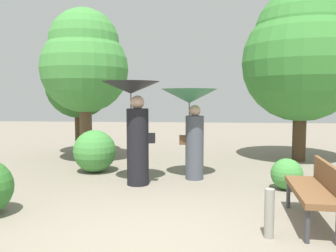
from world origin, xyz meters
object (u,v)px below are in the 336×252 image
object	(u,v)px
tree_near_left	(85,61)
tree_mid_left	(79,80)
person_left	(134,116)
park_bench	(317,187)
person_right	(191,113)
path_marker_post	(269,213)
tree_near_right	(302,54)

from	to	relation	value
tree_near_left	tree_mid_left	size ratio (longest dim) A/B	1.18
person_left	tree_mid_left	xyz separation A→B (m)	(-2.38, 3.60, 0.91)
tree_mid_left	park_bench	bearing A→B (deg)	-46.59
person_right	path_marker_post	bearing A→B (deg)	-158.71
tree_near_left	path_marker_post	size ratio (longest dim) A/B	6.65
person_left	park_bench	bearing A→B (deg)	-121.51
tree_near_right	park_bench	bearing A→B (deg)	-103.20
park_bench	path_marker_post	size ratio (longest dim) A/B	2.52
tree_near_left	tree_near_right	distance (m)	5.79
tree_mid_left	tree_near_right	bearing A→B (deg)	-6.20
park_bench	tree_mid_left	distance (m)	7.82
tree_near_right	person_right	bearing A→B (deg)	-140.99
person_right	park_bench	bearing A→B (deg)	-142.38
park_bench	path_marker_post	bearing A→B (deg)	-49.56
person_left	park_bench	distance (m)	3.55
tree_near_right	tree_mid_left	distance (m)	6.44
tree_near_left	path_marker_post	world-z (taller)	tree_near_left
park_bench	tree_mid_left	world-z (taller)	tree_mid_left
person_left	park_bench	xyz separation A→B (m)	(2.86, -1.93, -0.86)
park_bench	tree_near_right	bearing A→B (deg)	171.94
person_right	tree_mid_left	distance (m)	4.70
park_bench	person_right	bearing A→B (deg)	-139.79
tree_near_right	path_marker_post	bearing A→B (deg)	-109.20
tree_near_left	person_right	bearing A→B (deg)	-31.79
tree_near_left	tree_near_right	size ratio (longest dim) A/B	0.88
tree_near_right	path_marker_post	distance (m)	6.24
tree_near_left	park_bench	bearing A→B (deg)	-42.78
tree_near_left	tree_mid_left	bearing A→B (deg)	116.08
tree_mid_left	tree_near_left	bearing A→B (deg)	-63.92
tree_near_right	tree_mid_left	xyz separation A→B (m)	(-6.37, 0.69, -0.61)
person_right	tree_mid_left	bearing A→B (deg)	51.45
person_right	park_bench	xyz separation A→B (m)	(1.76, -2.50, -0.89)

